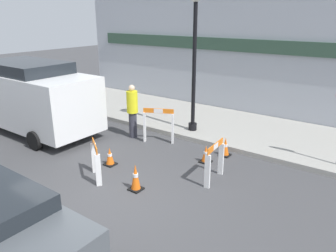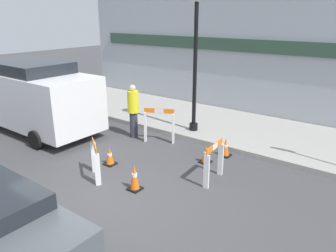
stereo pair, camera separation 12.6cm
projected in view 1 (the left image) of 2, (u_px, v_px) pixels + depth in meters
The scene contains 13 objects.
ground_plane at pixel (101, 210), 6.96m from camera, with size 60.00×60.00×0.00m, color #424244.
sidewalk_slab at pixel (233, 127), 11.84m from camera, with size 18.00×3.83×0.15m.
storefront_facade at pixel (260, 47), 12.50m from camera, with size 18.00×0.22×5.50m.
streetlamp_post at pixel (195, 42), 10.41m from camera, with size 0.44×0.44×4.60m.
barricade_0 at pixel (159, 124), 10.47m from camera, with size 0.93×0.55×1.14m.
barricade_1 at pixel (96, 160), 8.14m from camera, with size 0.74×0.57×0.97m.
barricade_2 at pixel (215, 161), 8.03m from camera, with size 0.21×0.90×1.01m.
traffic_cone_0 at pixel (225, 147), 9.57m from camera, with size 0.30×0.30×0.56m.
traffic_cone_1 at pixel (206, 154), 9.14m from camera, with size 0.30×0.30×0.50m.
traffic_cone_2 at pixel (136, 178), 7.67m from camera, with size 0.30×0.30×0.67m.
traffic_cone_3 at pixel (110, 157), 8.99m from camera, with size 0.30×0.30×0.51m.
person_worker at pixel (132, 110), 10.82m from camera, with size 0.51×0.51×1.79m.
work_van at pixel (29, 94), 11.39m from camera, with size 5.53×2.23×2.45m.
Camera 1 is at (4.70, -4.01, 3.95)m, focal length 35.00 mm.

